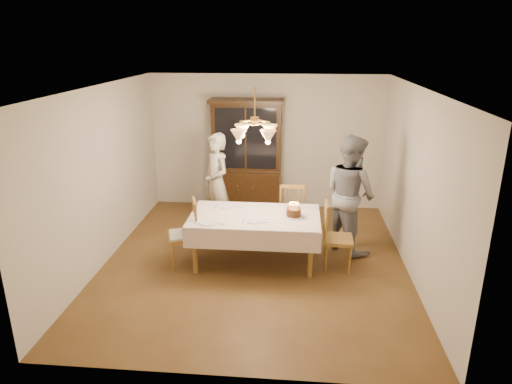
# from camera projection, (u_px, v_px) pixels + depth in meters

# --- Properties ---
(ground) EXTENTS (5.00, 5.00, 0.00)m
(ground) POSITION_uv_depth(u_px,v_px,m) (255.00, 261.00, 6.94)
(ground) COLOR #523617
(ground) RESTS_ON ground
(room_shell) EXTENTS (5.00, 5.00, 5.00)m
(room_shell) POSITION_uv_depth(u_px,v_px,m) (255.00, 161.00, 6.43)
(room_shell) COLOR white
(room_shell) RESTS_ON ground
(dining_table) EXTENTS (1.90, 1.10, 0.76)m
(dining_table) POSITION_uv_depth(u_px,v_px,m) (255.00, 220.00, 6.72)
(dining_table) COLOR brown
(dining_table) RESTS_ON ground
(china_hutch) EXTENTS (1.38, 0.54, 2.16)m
(china_hutch) POSITION_uv_depth(u_px,v_px,m) (247.00, 158.00, 8.76)
(china_hutch) COLOR black
(china_hutch) RESTS_ON ground
(chair_far_side) EXTENTS (0.44, 0.42, 1.00)m
(chair_far_side) POSITION_uv_depth(u_px,v_px,m) (292.00, 213.00, 7.63)
(chair_far_side) COLOR brown
(chair_far_side) RESTS_ON ground
(chair_left_end) EXTENTS (0.54, 0.55, 1.00)m
(chair_left_end) POSITION_uv_depth(u_px,v_px,m) (184.00, 236.00, 6.72)
(chair_left_end) COLOR brown
(chair_left_end) RESTS_ON ground
(chair_right_end) EXTENTS (0.43, 0.45, 1.00)m
(chair_right_end) POSITION_uv_depth(u_px,v_px,m) (337.00, 240.00, 6.63)
(chair_right_end) COLOR brown
(chair_right_end) RESTS_ON ground
(elderly_woman) EXTENTS (0.71, 0.75, 1.72)m
(elderly_woman) POSITION_uv_depth(u_px,v_px,m) (217.00, 182.00, 7.87)
(elderly_woman) COLOR beige
(elderly_woman) RESTS_ON ground
(adult_in_grey) EXTENTS (1.10, 1.14, 1.85)m
(adult_in_grey) POSITION_uv_depth(u_px,v_px,m) (350.00, 194.00, 7.10)
(adult_in_grey) COLOR slate
(adult_in_grey) RESTS_ON ground
(birthday_cake) EXTENTS (0.30, 0.30, 0.21)m
(birthday_cake) POSITION_uv_depth(u_px,v_px,m) (294.00, 213.00, 6.62)
(birthday_cake) COLOR white
(birthday_cake) RESTS_ON dining_table
(place_setting_near_left) EXTENTS (0.42, 0.27, 0.02)m
(place_setting_near_left) POSITION_uv_depth(u_px,v_px,m) (209.00, 222.00, 6.42)
(place_setting_near_left) COLOR white
(place_setting_near_left) RESTS_ON dining_table
(place_setting_near_right) EXTENTS (0.38, 0.24, 0.02)m
(place_setting_near_right) POSITION_uv_depth(u_px,v_px,m) (256.00, 221.00, 6.47)
(place_setting_near_right) COLOR white
(place_setting_near_right) RESTS_ON dining_table
(place_setting_far_left) EXTENTS (0.41, 0.26, 0.02)m
(place_setting_far_left) POSITION_uv_depth(u_px,v_px,m) (228.00, 206.00, 7.03)
(place_setting_far_left) COLOR white
(place_setting_far_left) RESTS_ON dining_table
(chandelier) EXTENTS (0.62, 0.62, 0.73)m
(chandelier) POSITION_uv_depth(u_px,v_px,m) (255.00, 133.00, 6.31)
(chandelier) COLOR #BF8C3F
(chandelier) RESTS_ON ground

